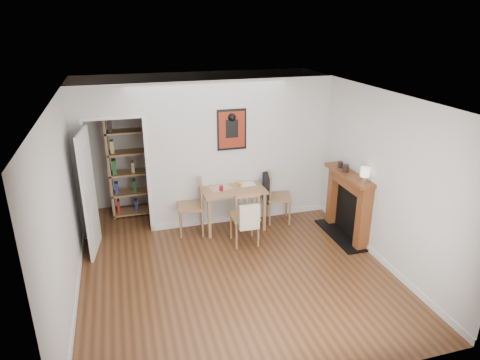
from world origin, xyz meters
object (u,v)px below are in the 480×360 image
object	(u,v)px
ceramic_jar_a	(346,168)
notebook	(247,184)
chair_right	(278,197)
bookshelf	(132,162)
fireplace	(349,203)
orange_fruit	(240,184)
ceramic_jar_b	(340,165)
chair_left	(191,207)
mantel_lamp	(365,173)
red_glass	(221,188)
dining_table	(233,193)
chair_front	(245,217)

from	to	relation	value
ceramic_jar_a	notebook	bearing A→B (deg)	147.94
chair_right	bookshelf	bearing A→B (deg)	156.60
fireplace	orange_fruit	bearing A→B (deg)	150.47
orange_fruit	bookshelf	bearing A→B (deg)	150.99
fireplace	ceramic_jar_b	bearing A→B (deg)	101.29
chair_left	fireplace	xyz separation A→B (m)	(2.57, -0.85, 0.13)
orange_fruit	mantel_lamp	xyz separation A→B (m)	(1.64, -1.34, 0.51)
red_glass	mantel_lamp	bearing A→B (deg)	-30.87
notebook	mantel_lamp	size ratio (longest dim) A/B	1.20
notebook	dining_table	bearing A→B (deg)	-159.55
ceramic_jar_a	mantel_lamp	bearing A→B (deg)	-81.55
bookshelf	ceramic_jar_a	distance (m)	3.87
red_glass	dining_table	bearing A→B (deg)	11.86
notebook	ceramic_jar_b	bearing A→B (deg)	-24.87
bookshelf	ceramic_jar_a	bearing A→B (deg)	-29.05
chair_front	bookshelf	bearing A→B (deg)	134.51
chair_front	orange_fruit	xyz separation A→B (m)	(0.13, 0.71, 0.30)
ceramic_jar_b	bookshelf	bearing A→B (deg)	154.08
chair_right	ceramic_jar_a	world-z (taller)	ceramic_jar_a
chair_left	mantel_lamp	xyz separation A→B (m)	(2.56, -1.25, 0.81)
chair_right	ceramic_jar_b	world-z (taller)	ceramic_jar_b
red_glass	orange_fruit	world-z (taller)	red_glass
bookshelf	orange_fruit	size ratio (longest dim) A/B	28.41
bookshelf	mantel_lamp	bearing A→B (deg)	-34.18
ceramic_jar_b	ceramic_jar_a	bearing A→B (deg)	-95.98
orange_fruit	mantel_lamp	world-z (taller)	mantel_lamp
red_glass	chair_front	bearing A→B (deg)	-66.19
dining_table	ceramic_jar_b	size ratio (longest dim) A/B	10.05
ceramic_jar_b	dining_table	bearing A→B (deg)	162.12
orange_fruit	ceramic_jar_a	world-z (taller)	ceramic_jar_a
notebook	mantel_lamp	xyz separation A→B (m)	(1.50, -1.36, 0.54)
dining_table	chair_right	world-z (taller)	chair_right
fireplace	chair_left	bearing A→B (deg)	161.68
chair_front	ceramic_jar_a	distance (m)	1.86
chair_front	notebook	bearing A→B (deg)	70.39
ceramic_jar_b	red_glass	bearing A→B (deg)	165.24
chair_right	ceramic_jar_a	size ratio (longest dim) A/B	7.28
chair_right	fireplace	size ratio (longest dim) A/B	0.75
mantel_lamp	ceramic_jar_b	size ratio (longest dim) A/B	2.08
bookshelf	red_glass	bearing A→B (deg)	-38.46
chair_right	mantel_lamp	distance (m)	1.77
chair_right	chair_front	size ratio (longest dim) A/B	0.98
orange_fruit	notebook	size ratio (longest dim) A/B	0.27
chair_left	fireplace	size ratio (longest dim) A/B	0.78
mantel_lamp	orange_fruit	bearing A→B (deg)	140.77
orange_fruit	ceramic_jar_b	bearing A→B (deg)	-22.20
bookshelf	chair_front	bearing A→B (deg)	-45.49
dining_table	fireplace	bearing A→B (deg)	-25.15
chair_left	bookshelf	bearing A→B (deg)	129.28
bookshelf	fireplace	xyz separation A→B (m)	(3.46, -1.94, -0.42)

